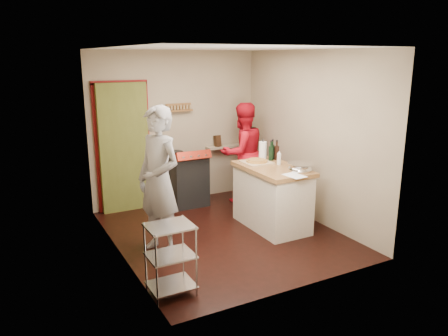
{
  "coord_description": "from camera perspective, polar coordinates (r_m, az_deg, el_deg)",
  "views": [
    {
      "loc": [
        -2.78,
        -5.22,
        2.5
      ],
      "look_at": [
        0.0,
        0.0,
        0.98
      ],
      "focal_mm": 35.0,
      "sensor_mm": 36.0,
      "label": 1
    }
  ],
  "objects": [
    {
      "name": "left_wall",
      "position": [
        5.5,
        -13.95,
        1.4
      ],
      "size": [
        0.04,
        3.5,
        2.6
      ],
      "primitive_type": "cube",
      "color": "gray",
      "rests_on": "ground"
    },
    {
      "name": "person_stripe",
      "position": [
        5.62,
        -8.5,
        -1.67
      ],
      "size": [
        0.67,
        0.81,
        1.92
      ],
      "primitive_type": "imported",
      "rotation": [
        0.0,
        0.0,
        -1.22
      ],
      "color": "silver",
      "rests_on": "ground"
    },
    {
      "name": "right_wall",
      "position": [
        6.85,
        11.14,
        4.06
      ],
      "size": [
        0.04,
        3.5,
        2.6
      ],
      "primitive_type": "cube",
      "color": "gray",
      "rests_on": "ground"
    },
    {
      "name": "island",
      "position": [
        6.54,
        6.31,
        -3.56
      ],
      "size": [
        0.74,
        1.33,
        1.24
      ],
      "color": "beige",
      "rests_on": "ground"
    },
    {
      "name": "back_wall",
      "position": [
        7.45,
        -10.9,
        3.56
      ],
      "size": [
        3.0,
        0.44,
        2.6
      ],
      "color": "gray",
      "rests_on": "ground"
    },
    {
      "name": "floor",
      "position": [
        6.42,
        -0.03,
        -8.51
      ],
      "size": [
        3.5,
        3.5,
        0.0
      ],
      "primitive_type": "plane",
      "color": "black",
      "rests_on": "ground"
    },
    {
      "name": "stove",
      "position": [
        7.5,
        -4.82,
        -1.5
      ],
      "size": [
        0.6,
        0.63,
        1.0
      ],
      "color": "black",
      "rests_on": "ground"
    },
    {
      "name": "person_red",
      "position": [
        7.6,
        2.44,
        2.01
      ],
      "size": [
        0.88,
        0.71,
        1.74
      ],
      "primitive_type": "imported",
      "rotation": [
        0.0,
        0.0,
        3.2
      ],
      "color": "#B10B1A",
      "rests_on": "ground"
    },
    {
      "name": "wire_shelving",
      "position": [
        4.76,
        -7.0,
        -11.36
      ],
      "size": [
        0.48,
        0.4,
        0.8
      ],
      "color": "silver",
      "rests_on": "ground"
    },
    {
      "name": "ceiling",
      "position": [
        5.91,
        -0.03,
        15.48
      ],
      "size": [
        3.0,
        3.5,
        0.02
      ],
      "primitive_type": "cube",
      "color": "white",
      "rests_on": "back_wall"
    }
  ]
}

